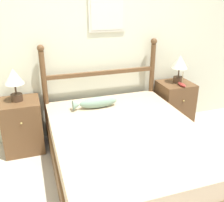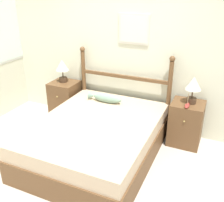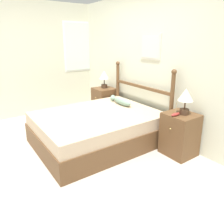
% 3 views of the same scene
% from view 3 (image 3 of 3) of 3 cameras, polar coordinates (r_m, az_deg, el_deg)
% --- Properties ---
extents(ground_plane, '(16.00, 16.00, 0.00)m').
position_cam_3_polar(ground_plane, '(3.68, -12.72, -12.66)').
color(ground_plane, '#B7AD9E').
extents(wall_back, '(6.40, 0.08, 2.55)m').
position_cam_3_polar(wall_back, '(4.20, 8.71, 9.53)').
color(wall_back, beige).
rests_on(wall_back, ground_plane).
extents(wall_left, '(0.08, 6.40, 2.55)m').
position_cam_3_polar(wall_left, '(5.31, -22.34, 9.90)').
color(wall_left, beige).
rests_on(wall_left, ground_plane).
extents(bed, '(1.55, 2.01, 0.53)m').
position_cam_3_polar(bed, '(3.77, -3.77, -7.08)').
color(bed, brown).
rests_on(bed, ground_plane).
extents(headboard, '(1.57, 0.09, 1.28)m').
position_cam_3_polar(headboard, '(4.18, 7.53, 1.66)').
color(headboard, brown).
rests_on(headboard, ground_plane).
extents(nightstand_left, '(0.46, 0.46, 0.66)m').
position_cam_3_polar(nightstand_left, '(5.01, -2.03, -0.32)').
color(nightstand_left, brown).
rests_on(nightstand_left, ground_plane).
extents(nightstand_right, '(0.46, 0.46, 0.66)m').
position_cam_3_polar(nightstand_right, '(3.53, 17.25, -8.28)').
color(nightstand_right, brown).
rests_on(nightstand_right, ground_plane).
extents(table_lamp_left, '(0.22, 0.22, 0.39)m').
position_cam_3_polar(table_lamp_left, '(4.90, -2.05, 6.42)').
color(table_lamp_left, '#422D1E').
rests_on(table_lamp_left, nightstand_left).
extents(table_lamp_right, '(0.22, 0.22, 0.39)m').
position_cam_3_polar(table_lamp_right, '(3.33, 18.68, 0.93)').
color(table_lamp_right, '#422D1E').
rests_on(table_lamp_right, nightstand_right).
extents(model_boat, '(0.06, 0.18, 0.20)m').
position_cam_3_polar(model_boat, '(3.30, 16.28, -3.31)').
color(model_boat, maroon).
rests_on(model_boat, nightstand_right).
extents(fish_pillow, '(0.55, 0.14, 0.14)m').
position_cam_3_polar(fish_pillow, '(4.13, 2.43, -0.02)').
color(fish_pillow, gray).
rests_on(fish_pillow, bed).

